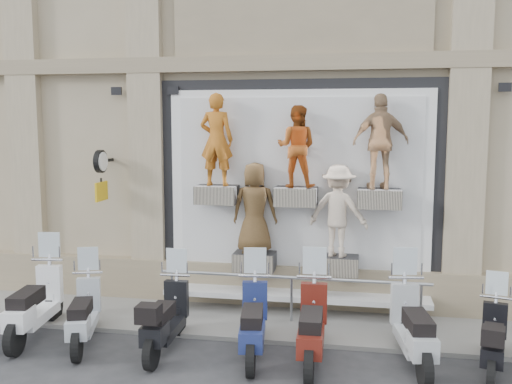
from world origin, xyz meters
TOP-DOWN VIEW (x-y plane):
  - ground at (0.00, 0.00)m, footprint 90.00×90.00m
  - sidewalk at (0.00, 2.10)m, footprint 16.00×2.20m
  - building at (0.00, 7.00)m, footprint 14.00×8.60m
  - shop_vitrine at (0.08, 2.74)m, footprint 5.60×0.89m
  - guard_rail at (0.00, 2.00)m, footprint 5.06×0.10m
  - clock_sign_bracket at (-3.90, 2.47)m, footprint 0.10×0.80m
  - scooter_b at (-4.29, 0.57)m, footprint 0.90×2.20m
  - scooter_c at (-3.31, 0.42)m, footprint 1.11×1.98m
  - scooter_d at (-1.86, 0.42)m, footprint 0.61×1.95m
  - scooter_e at (-0.43, 0.48)m, footprint 0.86×2.07m
  - scooter_f at (0.52, 0.42)m, footprint 0.69×2.10m
  - scooter_g at (2.05, 0.62)m, footprint 0.90×2.16m
  - scooter_h at (3.22, 0.59)m, footprint 0.90×1.81m

SIDE VIEW (x-z plane):
  - ground at x=0.00m, z-range 0.00..0.00m
  - sidewalk at x=0.00m, z-range 0.00..0.08m
  - guard_rail at x=0.00m, z-range 0.00..0.93m
  - scooter_h at x=3.22m, z-range 0.00..1.41m
  - scooter_c at x=-3.31m, z-range 0.00..1.54m
  - scooter_d at x=-1.86m, z-range 0.00..1.58m
  - scooter_e at x=-0.43m, z-range 0.00..1.63m
  - scooter_f at x=0.52m, z-range 0.00..1.69m
  - scooter_g at x=2.05m, z-range 0.00..1.70m
  - scooter_b at x=-4.29m, z-range 0.00..1.73m
  - shop_vitrine at x=0.08m, z-range 0.25..4.55m
  - clock_sign_bracket at x=-3.90m, z-range 2.29..3.31m
  - building at x=0.00m, z-range 0.00..12.00m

